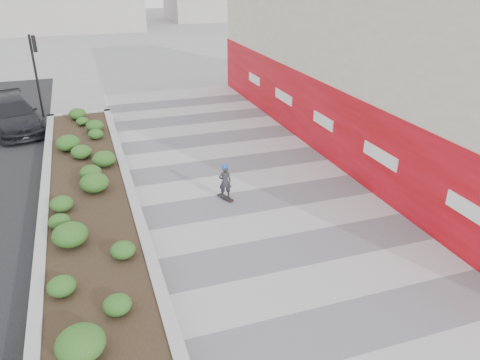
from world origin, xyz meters
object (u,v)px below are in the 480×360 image
object	(u,v)px
planter	(88,188)
skateboarder	(225,182)
car_dark	(13,115)
traffic_signal_near	(36,64)

from	to	relation	value
planter	skateboarder	world-z (taller)	skateboarder
skateboarder	car_dark	world-z (taller)	car_dark
planter	car_dark	bearing A→B (deg)	109.00
traffic_signal_near	planter	bearing A→B (deg)	-80.65
skateboarder	car_dark	bearing A→B (deg)	105.42
traffic_signal_near	skateboarder	size ratio (longest dim) A/B	3.19
traffic_signal_near	car_dark	xyz separation A→B (m)	(-1.27, -1.79, -2.01)
traffic_signal_near	car_dark	distance (m)	2.98
traffic_signal_near	car_dark	size ratio (longest dim) A/B	0.82
skateboarder	car_dark	xyz separation A→B (m)	(-7.42, 10.28, 0.08)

